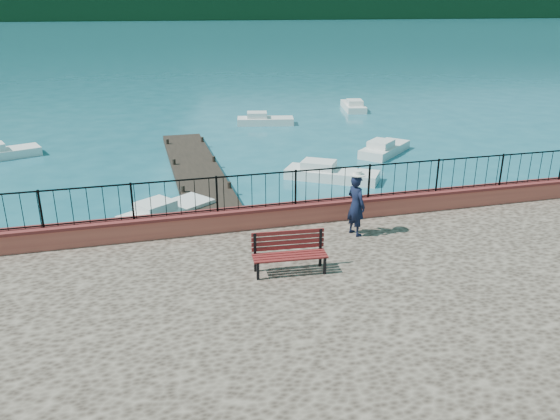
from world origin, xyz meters
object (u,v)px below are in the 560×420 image
park_bench (290,261)px  boat_1 (332,171)px  boat_5 (353,104)px  person (356,205)px  boat_3 (3,150)px  boat_2 (385,146)px  boat_4 (265,118)px  boat_0 (167,208)px

park_bench → boat_1: park_bench is taller
boat_1 → boat_5: bearing=98.2°
person → boat_1: size_ratio=0.43×
boat_1 → boat_3: size_ratio=1.18×
boat_2 → boat_4: bearing=74.4°
park_bench → boat_2: bearing=61.5°
person → boat_3: 19.87m
person → boat_0: 7.43m
person → boat_3: bearing=17.6°
person → boat_2: 13.62m
boat_0 → boat_2: 12.84m
park_bench → boat_0: 7.69m
park_bench → boat_0: bearing=112.6°
boat_2 → boat_4: size_ratio=1.00×
person → boat_2: bearing=-47.9°
park_bench → boat_5: (12.10, 25.49, -1.09)m
boat_1 → boat_5: same height
boat_5 → person: bearing=170.6°
boat_4 → boat_2: bearing=-52.1°
park_bench → boat_4: (4.79, 22.06, -1.09)m
boat_2 → boat_4: (-4.09, 8.55, 0.00)m
park_bench → boat_5: park_bench is taller
boat_0 → boat_2: (11.21, 6.26, 0.00)m
boat_2 → boat_0: bearing=168.1°
boat_1 → boat_2: same height
person → boat_4: person is taller
person → boat_4: bearing=-25.8°
boat_0 → boat_3: (-7.13, 10.36, 0.00)m
park_bench → boat_5: bearing=69.4°
boat_4 → boat_3: bearing=-150.3°
boat_0 → boat_5: (14.43, 18.24, 0.00)m
boat_0 → boat_2: same height
boat_3 → boat_2: bearing=-33.1°
boat_2 → boat_4: 9.48m
boat_3 → boat_5: same height
person → boat_3: person is taller
boat_0 → boat_1: 7.66m
boat_4 → person: bearing=-84.6°
park_bench → boat_2: size_ratio=0.50×
person → boat_5: size_ratio=0.44×
boat_1 → boat_4: same height
boat_3 → boat_4: (14.25, 4.45, 0.00)m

